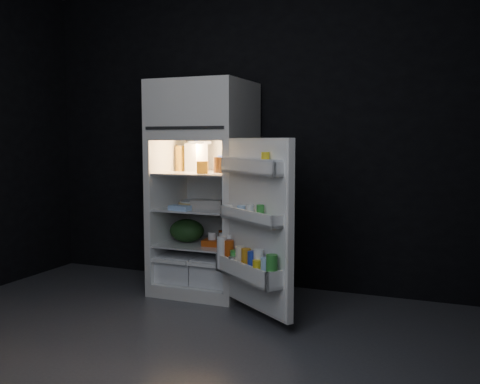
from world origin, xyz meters
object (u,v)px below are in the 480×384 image
at_px(refrigerator, 205,180).
at_px(egg_carton, 206,204).
at_px(milk_jug, 196,157).
at_px(yogurt_tray, 219,243).
at_px(fridge_door, 255,229).

bearing_deg(refrigerator, egg_carton, -58.52).
bearing_deg(milk_jug, refrigerator, -2.45).
bearing_deg(refrigerator, yogurt_tray, -35.26).
xyz_separation_m(milk_jug, yogurt_tray, (0.29, -0.17, -0.69)).
bearing_deg(fridge_door, egg_carton, 140.49).
relative_size(refrigerator, egg_carton, 6.83).
xyz_separation_m(milk_jug, egg_carton, (0.16, -0.13, -0.38)).
xyz_separation_m(fridge_door, milk_jug, (-0.78, 0.64, 0.47)).
distance_m(fridge_door, yogurt_tray, 0.72).
height_order(refrigerator, fridge_door, refrigerator).
xyz_separation_m(refrigerator, yogurt_tray, (0.19, -0.13, -0.50)).
xyz_separation_m(refrigerator, egg_carton, (0.05, -0.09, -0.19)).
bearing_deg(milk_jug, egg_carton, -20.33).
xyz_separation_m(fridge_door, yogurt_tray, (-0.49, 0.47, -0.22)).
distance_m(egg_carton, yogurt_tray, 0.34).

